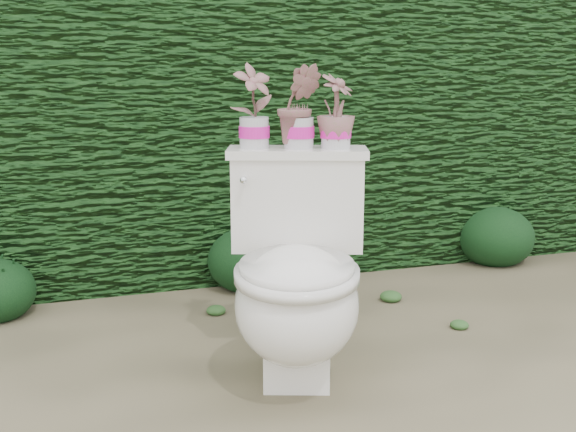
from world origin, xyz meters
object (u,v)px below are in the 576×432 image
object	(u,v)px
toilet	(297,281)
potted_plant_left	(254,108)
potted_plant_right	(336,114)
potted_plant_center	(299,108)

from	to	relation	value
toilet	potted_plant_left	distance (m)	0.63
toilet	potted_plant_left	size ratio (longest dim) A/B	2.76
potted_plant_right	potted_plant_left	bearing A→B (deg)	120.38
potted_plant_left	potted_plant_right	distance (m)	0.29
toilet	potted_plant_right	size ratio (longest dim) A/B	3.20
toilet	potted_plant_left	xyz separation A→B (m)	(-0.07, 0.28, 0.56)
potted_plant_left	potted_plant_center	bearing A→B (deg)	-37.01
toilet	potted_plant_center	bearing A→B (deg)	88.74
potted_plant_center	potted_plant_right	size ratio (longest dim) A/B	1.14
toilet	potted_plant_left	world-z (taller)	potted_plant_left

